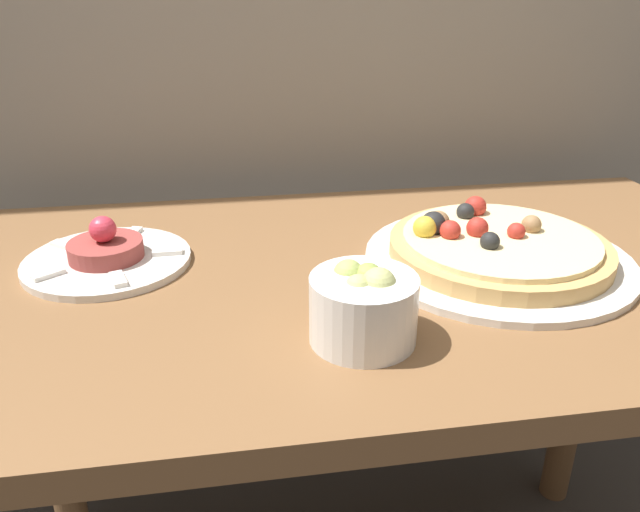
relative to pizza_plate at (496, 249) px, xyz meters
name	(u,v)px	position (x,y,z in m)	size (l,w,h in m)	color
dining_table	(365,346)	(-0.18, 0.01, -0.14)	(1.17, 0.64, 0.74)	brown
pizza_plate	(496,249)	(0.00, 0.00, 0.00)	(0.36, 0.36, 0.07)	silver
tartare_plate	(107,256)	(-0.52, 0.08, -0.01)	(0.22, 0.22, 0.07)	silver
small_bowl	(363,306)	(-0.22, -0.16, 0.02)	(0.11, 0.11, 0.09)	white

